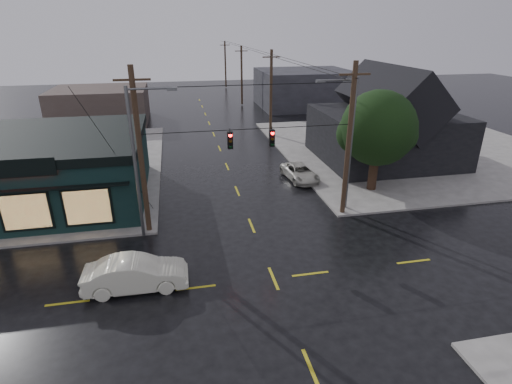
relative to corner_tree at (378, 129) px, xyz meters
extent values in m
plane|color=black|center=(-10.41, -10.02, -4.99)|extent=(160.00, 160.00, 0.00)
cube|color=slate|center=(9.59, 9.98, -4.91)|extent=(28.00, 28.00, 0.15)
cube|color=black|center=(-25.41, 2.98, -2.74)|extent=(16.00, 12.00, 4.20)
cube|color=black|center=(-25.41, 2.98, -0.34)|extent=(16.30, 12.30, 0.60)
cube|color=black|center=(4.59, 6.98, -2.59)|extent=(12.00, 11.00, 4.50)
cylinder|color=black|center=(0.00, 0.00, -3.04)|extent=(0.70, 0.70, 3.59)
sphere|color=black|center=(0.00, 0.00, 0.03)|extent=(5.65, 5.65, 5.65)
cylinder|color=black|center=(-10.41, -3.52, 1.31)|extent=(13.00, 0.04, 0.04)
cube|color=#3E322D|center=(-24.41, 29.98, -2.79)|extent=(12.00, 10.00, 4.40)
cube|color=#26252A|center=(5.59, 34.98, -2.19)|extent=(14.00, 12.00, 5.60)
imported|color=silver|center=(-17.24, -9.46, -4.16)|extent=(5.04, 1.80, 1.65)
imported|color=#B8B5A9|center=(-4.83, 3.42, -4.36)|extent=(2.61, 4.75, 1.26)
camera|label=1|loc=(-14.74, -26.78, 7.13)|focal=28.00mm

